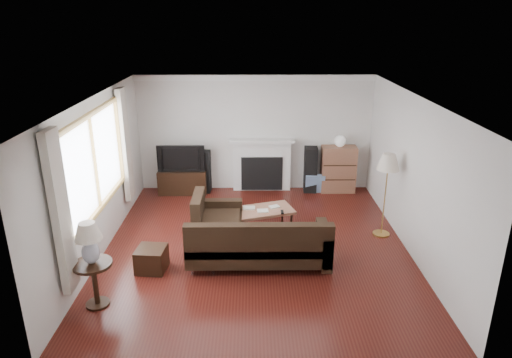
{
  "coord_description": "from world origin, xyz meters",
  "views": [
    {
      "loc": [
        -0.07,
        -6.81,
        3.69
      ],
      "look_at": [
        0.0,
        0.3,
        1.1
      ],
      "focal_mm": 32.0,
      "sensor_mm": 36.0,
      "label": 1
    }
  ],
  "objects_px": {
    "bookshelf": "(338,169)",
    "floor_lamp": "(385,195)",
    "side_table": "(95,284)",
    "coffee_table": "(263,220)",
    "sectional_sofa": "(259,241)",
    "tv_stand": "(183,181)"
  },
  "relations": [
    {
      "from": "bookshelf",
      "to": "floor_lamp",
      "type": "bearing_deg",
      "value": -78.84
    },
    {
      "from": "bookshelf",
      "to": "side_table",
      "type": "bearing_deg",
      "value": -133.78
    },
    {
      "from": "bookshelf",
      "to": "coffee_table",
      "type": "bearing_deg",
      "value": -131.21
    },
    {
      "from": "coffee_table",
      "to": "floor_lamp",
      "type": "height_order",
      "value": "floor_lamp"
    },
    {
      "from": "sectional_sofa",
      "to": "side_table",
      "type": "distance_m",
      "value": 2.43
    },
    {
      "from": "floor_lamp",
      "to": "bookshelf",
      "type": "bearing_deg",
      "value": 101.16
    },
    {
      "from": "sectional_sofa",
      "to": "coffee_table",
      "type": "height_order",
      "value": "sectional_sofa"
    },
    {
      "from": "tv_stand",
      "to": "bookshelf",
      "type": "height_order",
      "value": "bookshelf"
    },
    {
      "from": "bookshelf",
      "to": "side_table",
      "type": "xyz_separation_m",
      "value": [
        -3.95,
        -4.13,
        -0.19
      ]
    },
    {
      "from": "sectional_sofa",
      "to": "coffee_table",
      "type": "xyz_separation_m",
      "value": [
        0.09,
        1.14,
        -0.18
      ]
    },
    {
      "from": "bookshelf",
      "to": "floor_lamp",
      "type": "relative_size",
      "value": 0.68
    },
    {
      "from": "tv_stand",
      "to": "sectional_sofa",
      "type": "xyz_separation_m",
      "value": [
        1.59,
        -3.02,
        0.13
      ]
    },
    {
      "from": "tv_stand",
      "to": "bookshelf",
      "type": "xyz_separation_m",
      "value": [
        3.37,
        0.04,
        0.25
      ]
    },
    {
      "from": "coffee_table",
      "to": "sectional_sofa",
      "type": "bearing_deg",
      "value": -112.03
    },
    {
      "from": "bookshelf",
      "to": "side_table",
      "type": "distance_m",
      "value": 5.72
    },
    {
      "from": "coffee_table",
      "to": "side_table",
      "type": "distance_m",
      "value": 3.17
    },
    {
      "from": "tv_stand",
      "to": "coffee_table",
      "type": "xyz_separation_m",
      "value": [
        1.68,
        -1.88,
        -0.05
      ]
    },
    {
      "from": "sectional_sofa",
      "to": "side_table",
      "type": "relative_size",
      "value": 3.72
    },
    {
      "from": "coffee_table",
      "to": "side_table",
      "type": "height_order",
      "value": "side_table"
    },
    {
      "from": "coffee_table",
      "to": "side_table",
      "type": "relative_size",
      "value": 1.67
    },
    {
      "from": "coffee_table",
      "to": "floor_lamp",
      "type": "distance_m",
      "value": 2.17
    },
    {
      "from": "tv_stand",
      "to": "bookshelf",
      "type": "relative_size",
      "value": 1.02
    }
  ]
}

